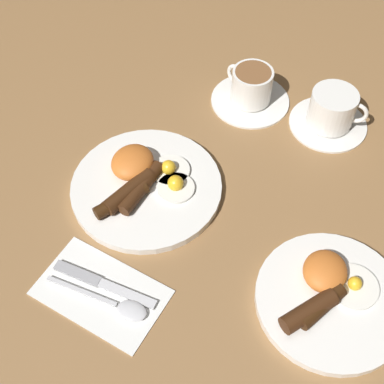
{
  "coord_description": "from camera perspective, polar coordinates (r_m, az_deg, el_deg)",
  "views": [
    {
      "loc": [
        0.49,
        0.31,
        0.76
      ],
      "look_at": [
        -0.01,
        0.08,
        0.03
      ],
      "focal_mm": 50.0,
      "sensor_mm": 36.0,
      "label": 1
    }
  ],
  "objects": [
    {
      "name": "teacup_far",
      "position": [
        1.07,
        14.67,
        8.25
      ],
      "size": [
        0.15,
        0.15,
        0.08
      ],
      "color": "white",
      "rests_on": "ground_plane"
    },
    {
      "name": "teacup_near",
      "position": [
        1.09,
        6.3,
        10.82
      ],
      "size": [
        0.16,
        0.16,
        0.08
      ],
      "color": "white",
      "rests_on": "ground_plane"
    },
    {
      "name": "breakfast_plate_far",
      "position": [
        0.86,
        14.42,
        -10.69
      ],
      "size": [
        0.23,
        0.23,
        0.05
      ],
      "color": "white",
      "rests_on": "ground_plane"
    },
    {
      "name": "napkin",
      "position": [
        0.86,
        -9.68,
        -10.48
      ],
      "size": [
        0.14,
        0.21,
        0.01
      ],
      "primitive_type": "cube",
      "rotation": [
        0.0,
        0.0,
        -0.1
      ],
      "color": "white",
      "rests_on": "ground_plane"
    },
    {
      "name": "ground_plane",
      "position": [
        0.96,
        -4.85,
        0.22
      ],
      "size": [
        3.0,
        3.0,
        0.0
      ],
      "primitive_type": "plane",
      "color": "olive"
    },
    {
      "name": "spoon",
      "position": [
        0.84,
        -7.55,
        -12.03
      ],
      "size": [
        0.03,
        0.17,
        0.01
      ],
      "rotation": [
        0.0,
        0.0,
        1.6
      ],
      "color": "silver",
      "rests_on": "napkin"
    },
    {
      "name": "knife",
      "position": [
        0.86,
        -9.93,
        -9.44
      ],
      "size": [
        0.02,
        0.18,
        0.01
      ],
      "rotation": [
        0.0,
        0.0,
        1.58
      ],
      "color": "silver",
      "rests_on": "napkin"
    },
    {
      "name": "breakfast_plate_near",
      "position": [
        0.95,
        -5.12,
        0.88
      ],
      "size": [
        0.27,
        0.27,
        0.05
      ],
      "color": "white",
      "rests_on": "ground_plane"
    }
  ]
}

